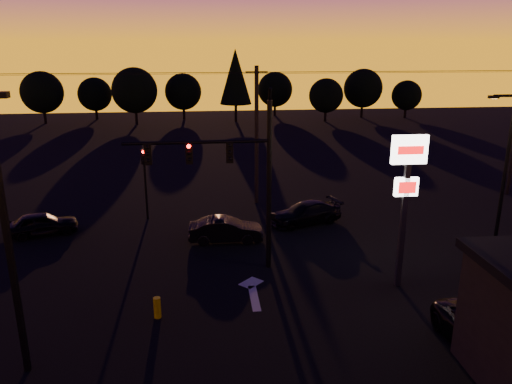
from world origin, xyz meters
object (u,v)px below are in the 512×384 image
(traffic_signal_mast, at_px, (234,169))
(secondary_signal, at_px, (145,174))
(car_mid, at_px, (226,230))
(pylon_sign, at_px, (407,180))
(car_right, at_px, (306,213))
(suv_parked, at_px, (491,339))
(streetlight, at_px, (505,164))
(parking_lot_light, at_px, (5,222))
(bollard, at_px, (157,308))
(car_left, at_px, (42,224))

(traffic_signal_mast, height_order, secondary_signal, traffic_signal_mast)
(traffic_signal_mast, distance_m, car_mid, 5.50)
(traffic_signal_mast, xyz_separation_m, pylon_sign, (7.10, -2.49, -0.02))
(car_right, bearing_deg, traffic_signal_mast, -57.75)
(suv_parked, bearing_deg, streetlight, 57.48)
(parking_lot_light, bearing_deg, pylon_sign, 17.23)
(streetlight, relative_size, bollard, 9.27)
(traffic_signal_mast, distance_m, car_left, 12.62)
(bollard, distance_m, car_left, 11.98)
(car_left, distance_m, car_mid, 10.43)
(parking_lot_light, bearing_deg, bollard, 35.55)
(secondary_signal, relative_size, suv_parked, 0.87)
(bollard, xyz_separation_m, car_left, (-7.15, 9.61, 0.22))
(bollard, xyz_separation_m, car_right, (7.96, 9.85, 0.21))
(parking_lot_light, bearing_deg, traffic_signal_mast, 43.37)
(streetlight, xyz_separation_m, car_mid, (-14.30, 1.94, -3.76))
(parking_lot_light, bearing_deg, car_right, 46.70)
(bollard, xyz_separation_m, suv_parked, (11.66, -3.81, 0.27))
(bollard, height_order, suv_parked, suv_parked)
(pylon_sign, bearing_deg, suv_parked, -77.62)
(parking_lot_light, height_order, car_mid, parking_lot_light)
(streetlight, xyz_separation_m, car_left, (-24.53, 3.99, -3.77))
(suv_parked, bearing_deg, traffic_signal_mast, 135.05)
(streetlight, xyz_separation_m, suv_parked, (-5.72, -9.42, -3.72))
(secondary_signal, bearing_deg, car_mid, -41.28)
(secondary_signal, height_order, suv_parked, secondary_signal)
(traffic_signal_mast, relative_size, secondary_signal, 1.97)
(car_mid, distance_m, suv_parked, 14.24)
(traffic_signal_mast, relative_size, car_right, 1.95)
(car_mid, distance_m, car_right, 5.40)
(streetlight, bearing_deg, secondary_signal, 162.44)
(pylon_sign, relative_size, car_left, 1.78)
(bollard, distance_m, car_right, 12.67)
(car_left, height_order, car_right, car_left)
(car_right, distance_m, suv_parked, 14.15)
(traffic_signal_mast, relative_size, streetlight, 1.07)
(streetlight, distance_m, car_right, 10.99)
(traffic_signal_mast, bearing_deg, streetlight, 6.14)
(parking_lot_light, distance_m, streetlight, 23.05)
(traffic_signal_mast, xyz_separation_m, car_left, (-10.52, 5.50, -4.29))
(car_left, bearing_deg, pylon_sign, -131.06)
(car_left, height_order, car_mid, car_mid)
(traffic_signal_mast, relative_size, pylon_sign, 1.26)
(bollard, bearing_deg, suv_parked, -18.09)
(parking_lot_light, xyz_separation_m, pylon_sign, (14.50, 4.50, -0.36))
(parking_lot_light, xyz_separation_m, car_right, (12.00, 12.73, -4.63))
(car_mid, bearing_deg, pylon_sign, -126.48)
(streetlight, relative_size, car_right, 1.82)
(car_left, bearing_deg, bollard, -160.00)
(streetlight, distance_m, bollard, 18.69)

